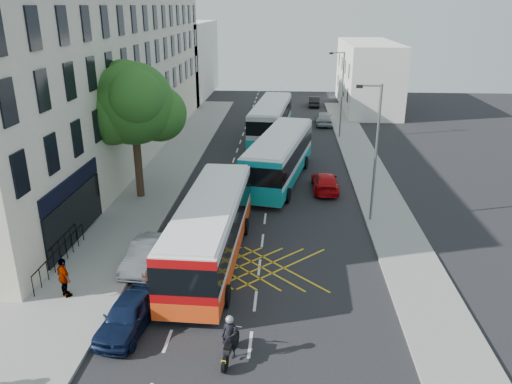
% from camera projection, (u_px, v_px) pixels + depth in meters
% --- Properties ---
extents(ground, '(120.00, 120.00, 0.00)m').
position_uv_depth(ground, '(250.00, 344.00, 19.03)').
color(ground, black).
rests_on(ground, ground).
extents(pavement_left, '(5.00, 70.00, 0.15)m').
position_uv_depth(pavement_left, '(141.00, 197.00, 33.53)').
color(pavement_left, gray).
rests_on(pavement_left, ground).
extents(pavement_right, '(3.00, 70.00, 0.15)m').
position_uv_depth(pavement_right, '(382.00, 202.00, 32.57)').
color(pavement_right, gray).
rests_on(pavement_right, ground).
extents(terrace_main, '(8.30, 45.00, 13.50)m').
position_uv_depth(terrace_main, '(100.00, 76.00, 40.38)').
color(terrace_main, beige).
rests_on(terrace_main, ground).
extents(terrace_far, '(8.00, 20.00, 10.00)m').
position_uv_depth(terrace_far, '(180.00, 60.00, 69.50)').
color(terrace_far, silver).
rests_on(terrace_far, ground).
extents(building_right, '(6.00, 18.00, 8.00)m').
position_uv_depth(building_right, '(367.00, 75.00, 61.81)').
color(building_right, silver).
rests_on(building_right, ground).
extents(street_tree, '(6.30, 5.70, 8.80)m').
position_uv_depth(street_tree, '(133.00, 105.00, 31.32)').
color(street_tree, '#382619').
rests_on(street_tree, pavement_left).
extents(lamp_near, '(1.45, 0.15, 8.00)m').
position_uv_depth(lamp_near, '(375.00, 147.00, 28.25)').
color(lamp_near, slate).
rests_on(lamp_near, pavement_right).
extents(lamp_far, '(1.45, 0.15, 8.00)m').
position_uv_depth(lamp_far, '(341.00, 90.00, 46.93)').
color(lamp_far, slate).
rests_on(lamp_far, pavement_right).
extents(railings, '(0.08, 5.60, 1.14)m').
position_uv_depth(railings, '(60.00, 255.00, 24.32)').
color(railings, black).
rests_on(railings, pavement_left).
extents(bus_near, '(3.22, 11.88, 3.32)m').
position_uv_depth(bus_near, '(211.00, 229.00, 24.68)').
color(bus_near, silver).
rests_on(bus_near, ground).
extents(bus_mid, '(5.05, 12.60, 3.46)m').
position_uv_depth(bus_mid, '(280.00, 157.00, 36.13)').
color(bus_mid, silver).
rests_on(bus_mid, ground).
extents(bus_far, '(3.92, 12.51, 3.46)m').
position_uv_depth(bus_far, '(271.00, 119.00, 48.09)').
color(bus_far, silver).
rests_on(bus_far, ground).
extents(motorbike, '(0.72, 2.07, 1.85)m').
position_uv_depth(motorbike, '(230.00, 339.00, 17.98)').
color(motorbike, black).
rests_on(motorbike, ground).
extents(parked_car_blue, '(2.06, 4.12, 1.35)m').
position_uv_depth(parked_car_blue, '(128.00, 315.00, 19.71)').
color(parked_car_blue, '#0D1835').
rests_on(parked_car_blue, ground).
extents(parked_car_silver, '(1.74, 4.08, 1.31)m').
position_uv_depth(parked_car_silver, '(146.00, 254.00, 24.54)').
color(parked_car_silver, '#B7B9C0').
rests_on(parked_car_silver, ground).
extents(red_hatchback, '(1.81, 4.34, 1.25)m').
position_uv_depth(red_hatchback, '(325.00, 182.00, 34.68)').
color(red_hatchback, '#C1080D').
rests_on(red_hatchback, ground).
extents(distant_car_grey, '(2.68, 5.49, 1.50)m').
position_uv_depth(distant_car_grey, '(268.00, 107.00, 59.63)').
color(distant_car_grey, '#3B3F43').
rests_on(distant_car_grey, ground).
extents(distant_car_silver, '(1.76, 4.35, 1.48)m').
position_uv_depth(distant_car_silver, '(323.00, 118.00, 53.69)').
color(distant_car_silver, '#A4A7AB').
rests_on(distant_car_silver, ground).
extents(distant_car_dark, '(1.48, 3.89, 1.27)m').
position_uv_depth(distant_car_dark, '(314.00, 101.00, 63.61)').
color(distant_car_dark, black).
rests_on(distant_car_dark, ground).
extents(pedestrian_far, '(1.11, 1.04, 1.84)m').
position_uv_depth(pedestrian_far, '(64.00, 278.00, 21.60)').
color(pedestrian_far, gray).
rests_on(pedestrian_far, pavement_left).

